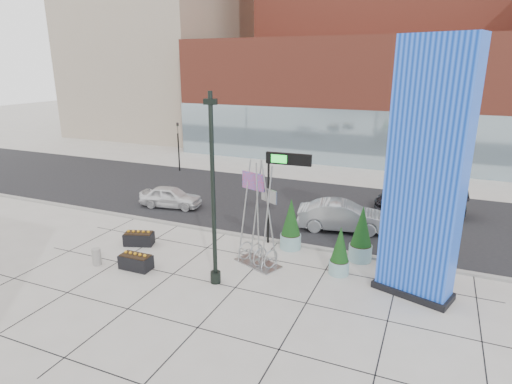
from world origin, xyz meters
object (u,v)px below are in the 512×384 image
at_px(public_art_sculpture, 258,238).
at_px(concrete_bollard, 97,257).
at_px(overhead_street_sign, 284,167).
at_px(car_silver_mid, 343,216).
at_px(blue_pylon, 425,179).
at_px(lamp_post, 214,210).
at_px(car_white_west, 171,197).

relative_size(public_art_sculpture, concrete_bollard, 6.23).
bearing_deg(overhead_street_sign, car_silver_mid, 51.15).
xyz_separation_m(concrete_bollard, car_silver_mid, (9.32, 8.56, 0.41)).
height_order(overhead_street_sign, car_silver_mid, overhead_street_sign).
xyz_separation_m(public_art_sculpture, concrete_bollard, (-6.70, -2.93, -0.88)).
bearing_deg(car_silver_mid, concrete_bollard, 120.99).
height_order(blue_pylon, lamp_post, blue_pylon).
distance_m(lamp_post, overhead_street_sign, 4.96).
bearing_deg(lamp_post, car_silver_mid, 65.59).
distance_m(lamp_post, concrete_bollard, 6.42).
xyz_separation_m(lamp_post, car_white_west, (-7.27, 7.55, -2.53)).
distance_m(concrete_bollard, car_silver_mid, 12.66).
bearing_deg(overhead_street_sign, public_art_sculpture, -100.13).
height_order(lamp_post, overhead_street_sign, lamp_post).
xyz_separation_m(blue_pylon, lamp_post, (-7.61, -2.29, -1.51)).
bearing_deg(overhead_street_sign, car_white_west, 158.79).
bearing_deg(blue_pylon, concrete_bollard, -149.33).
bearing_deg(car_white_west, public_art_sculpture, -131.58).
relative_size(lamp_post, car_white_west, 2.00).
relative_size(blue_pylon, lamp_post, 1.25).
relative_size(overhead_street_sign, car_silver_mid, 0.97).
bearing_deg(concrete_bollard, public_art_sculpture, 23.61).
bearing_deg(concrete_bollard, car_white_west, 100.63).
relative_size(lamp_post, overhead_street_sign, 1.66).
distance_m(blue_pylon, car_silver_mid, 7.93).
bearing_deg(blue_pylon, car_silver_mid, 143.85).
height_order(overhead_street_sign, car_white_west, overhead_street_sign).
bearing_deg(lamp_post, concrete_bollard, -173.40).
xyz_separation_m(lamp_post, concrete_bollard, (-5.73, -0.66, -2.81)).
relative_size(public_art_sculpture, overhead_street_sign, 1.02).
height_order(blue_pylon, public_art_sculpture, blue_pylon).
xyz_separation_m(public_art_sculpture, car_silver_mid, (2.62, 5.63, -0.47)).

